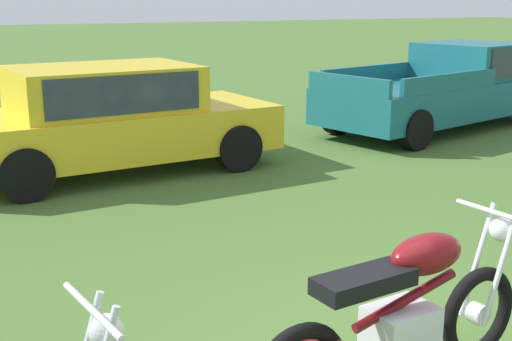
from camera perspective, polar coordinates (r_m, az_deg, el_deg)
motorcycle_maroon at (r=4.18m, az=12.14°, el=-11.84°), size 2.06×0.67×1.02m
car_yellow at (r=9.33m, az=-12.03°, el=4.71°), size 4.34×2.18×1.43m
pickup_truck_teal at (r=12.86m, az=15.88°, el=6.84°), size 5.24×2.90×1.49m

